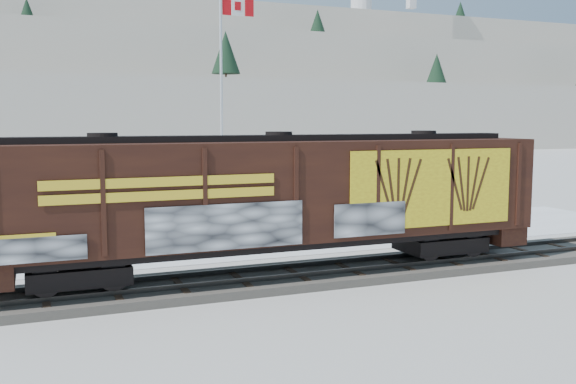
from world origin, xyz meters
name	(u,v)px	position (x,y,z in m)	size (l,w,h in m)	color
ground	(345,275)	(0.00, 0.00, 0.00)	(500.00, 500.00, 0.00)	white
rail_track	(345,271)	(0.00, 0.00, 0.15)	(50.00, 3.40, 0.43)	#59544C
parking_strip	(272,239)	(0.00, 7.50, 0.01)	(40.00, 8.00, 0.03)	white
hillside	(76,82)	(-0.05, 139.79, 14.37)	(360.00, 110.00, 93.00)	white
hopper_railcar	(279,195)	(-2.53, -0.01, 2.98)	(18.94, 3.06, 4.58)	black
flagpole	(224,138)	(-0.60, 13.32, 4.56)	(2.30, 0.90, 12.21)	silver
car_silver	(19,242)	(-10.81, 6.87, 0.73)	(1.65, 4.11, 1.40)	#AAADB2
car_white	(291,218)	(1.35, 8.47, 0.76)	(1.53, 4.40, 1.45)	silver
car_dark	(374,217)	(5.30, 7.33, 0.74)	(1.99, 4.89, 1.42)	black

